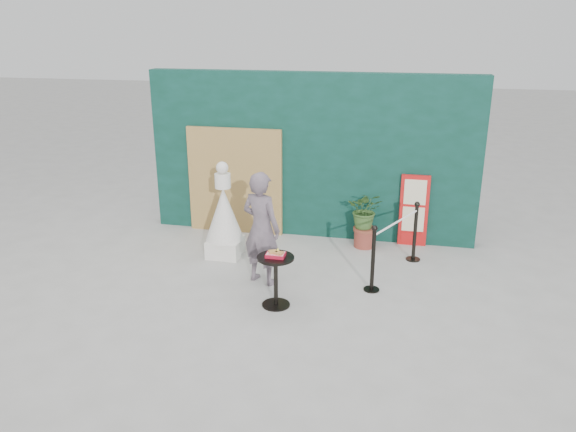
% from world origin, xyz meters
% --- Properties ---
extents(ground, '(60.00, 60.00, 0.00)m').
position_xyz_m(ground, '(0.00, 0.00, 0.00)').
color(ground, '#ADAAA5').
rests_on(ground, ground).
extents(back_wall, '(6.00, 0.30, 3.00)m').
position_xyz_m(back_wall, '(0.00, 3.15, 1.50)').
color(back_wall, '#0A3125').
rests_on(back_wall, ground).
extents(bamboo_fence, '(1.80, 0.08, 2.00)m').
position_xyz_m(bamboo_fence, '(-1.40, 2.94, 1.00)').
color(bamboo_fence, tan).
rests_on(bamboo_fence, ground).
extents(woman, '(0.75, 0.62, 1.76)m').
position_xyz_m(woman, '(-0.35, 0.90, 0.88)').
color(woman, slate).
rests_on(woman, ground).
extents(menu_board, '(0.50, 0.07, 1.30)m').
position_xyz_m(menu_board, '(1.90, 2.95, 0.65)').
color(menu_board, red).
rests_on(menu_board, ground).
extents(statue, '(0.65, 0.65, 1.66)m').
position_xyz_m(statue, '(-1.23, 1.76, 0.68)').
color(statue, silver).
rests_on(statue, ground).
extents(cafe_table, '(0.52, 0.52, 0.75)m').
position_xyz_m(cafe_table, '(0.05, 0.19, 0.50)').
color(cafe_table, black).
rests_on(cafe_table, ground).
extents(food_basket, '(0.26, 0.19, 0.11)m').
position_xyz_m(food_basket, '(0.05, 0.19, 0.79)').
color(food_basket, red).
rests_on(food_basket, cafe_table).
extents(planter, '(0.61, 0.53, 1.03)m').
position_xyz_m(planter, '(1.07, 2.68, 0.60)').
color(planter, brown).
rests_on(planter, ground).
extents(stanchion_barrier, '(0.84, 1.54, 1.03)m').
position_xyz_m(stanchion_barrier, '(1.64, 1.61, 0.49)').
color(stanchion_barrier, black).
rests_on(stanchion_barrier, ground).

